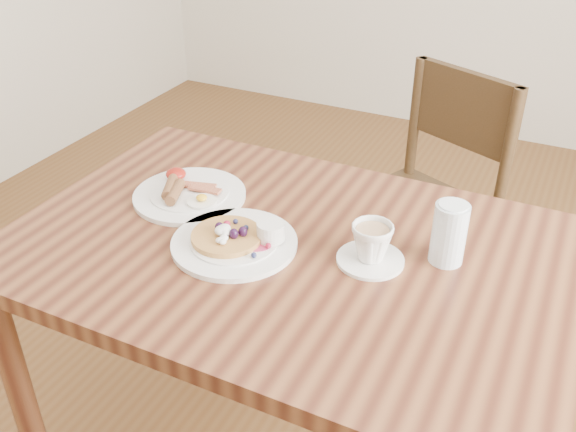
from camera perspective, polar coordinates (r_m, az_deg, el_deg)
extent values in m
cube|color=brown|center=(1.39, 0.00, -3.16)|extent=(1.20, 0.80, 0.04)
cylinder|color=brown|center=(1.71, -22.58, -14.63)|extent=(0.06, 0.06, 0.71)
cylinder|color=brown|center=(1.80, 21.15, -11.58)|extent=(0.06, 0.06, 0.71)
cylinder|color=brown|center=(2.08, -9.31, -3.06)|extent=(0.06, 0.06, 0.71)
cube|color=#382414|center=(2.09, 11.15, 0.17)|extent=(0.55, 0.55, 0.04)
cylinder|color=#382414|center=(2.21, 3.94, -4.74)|extent=(0.04, 0.04, 0.43)
cylinder|color=#382414|center=(2.03, 11.05, -9.29)|extent=(0.04, 0.04, 0.43)
cylinder|color=#382414|center=(2.43, 10.11, -1.43)|extent=(0.04, 0.04, 0.43)
cylinder|color=#382414|center=(2.27, 16.97, -5.20)|extent=(0.04, 0.04, 0.43)
cylinder|color=#382414|center=(2.04, 18.91, 5.00)|extent=(0.04, 0.04, 0.43)
cylinder|color=#382414|center=(2.22, 11.19, 8.34)|extent=(0.04, 0.04, 0.43)
cube|color=#382414|center=(2.10, 15.42, 9.17)|extent=(0.36, 0.18, 0.24)
cylinder|color=white|center=(1.37, -4.79, -2.41)|extent=(0.27, 0.27, 0.01)
cylinder|color=white|center=(1.37, -4.80, -2.16)|extent=(0.19, 0.19, 0.01)
cylinder|color=#B22D59|center=(1.35, -2.77, -2.35)|extent=(0.07, 0.07, 0.00)
cylinder|color=#C68C47|center=(1.37, -5.47, -1.80)|extent=(0.15, 0.15, 0.01)
ellipsoid|color=white|center=(1.36, -5.79, -1.25)|extent=(0.03, 0.03, 0.02)
ellipsoid|color=white|center=(1.33, -5.79, -2.07)|extent=(0.02, 0.02, 0.01)
cylinder|color=white|center=(1.35, -1.54, -1.35)|extent=(0.06, 0.06, 0.04)
cylinder|color=#591E07|center=(1.34, -1.55, -0.78)|extent=(0.05, 0.05, 0.00)
sphere|color=black|center=(1.36, -4.09, -1.27)|extent=(0.02, 0.02, 0.02)
sphere|color=#1E234C|center=(1.38, -3.73, -0.92)|extent=(0.01, 0.01, 0.01)
sphere|color=#1E234C|center=(1.40, -4.37, -0.41)|extent=(0.01, 0.01, 0.01)
sphere|color=#B21938|center=(1.38, -5.28, -0.78)|extent=(0.02, 0.02, 0.02)
sphere|color=black|center=(1.37, -5.99, -1.06)|extent=(0.02, 0.02, 0.02)
sphere|color=#1E234C|center=(1.35, -5.86, -1.84)|extent=(0.01, 0.01, 0.01)
sphere|color=black|center=(1.35, -4.70, -1.51)|extent=(0.02, 0.02, 0.02)
sphere|color=#1E234C|center=(1.30, -3.29, -3.56)|extent=(0.01, 0.01, 0.01)
sphere|color=#B21938|center=(1.33, -1.98, -2.88)|extent=(0.01, 0.01, 0.01)
cylinder|color=white|center=(1.56, -8.73, 1.83)|extent=(0.27, 0.27, 0.01)
cylinder|color=white|center=(1.56, -8.75, 2.06)|extent=(0.19, 0.19, 0.01)
cylinder|color=brown|center=(1.56, -10.43, 2.55)|extent=(0.06, 0.10, 0.03)
cylinder|color=brown|center=(1.53, -9.99, 2.11)|extent=(0.06, 0.10, 0.03)
cube|color=maroon|center=(1.57, -7.86, 2.69)|extent=(0.08, 0.04, 0.01)
cube|color=maroon|center=(1.55, -7.40, 2.38)|extent=(0.08, 0.03, 0.01)
cylinder|color=white|center=(1.51, -7.66, 1.30)|extent=(0.07, 0.07, 0.00)
ellipsoid|color=yellow|center=(1.50, -7.69, 1.63)|extent=(0.03, 0.03, 0.01)
ellipsoid|color=#A5190F|center=(1.61, -9.94, 3.71)|extent=(0.05, 0.05, 0.03)
cylinder|color=white|center=(1.33, 7.32, -3.87)|extent=(0.14, 0.14, 0.01)
imported|color=white|center=(1.31, 7.45, -2.31)|extent=(0.10, 0.10, 0.08)
cylinder|color=tan|center=(1.29, 7.53, -1.28)|extent=(0.07, 0.07, 0.00)
cylinder|color=silver|center=(1.33, 14.12, -1.53)|extent=(0.07, 0.07, 0.13)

